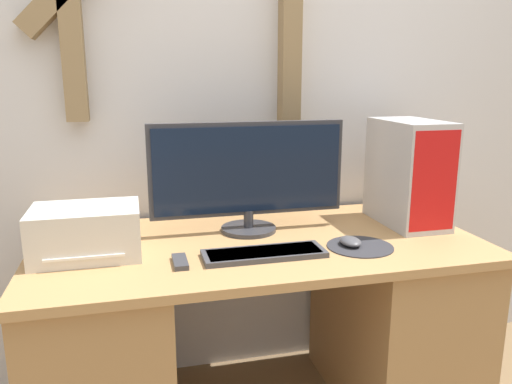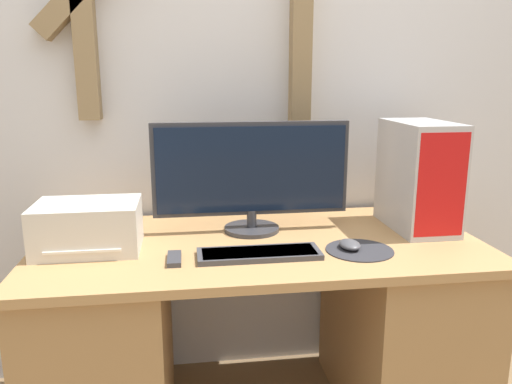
# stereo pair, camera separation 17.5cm
# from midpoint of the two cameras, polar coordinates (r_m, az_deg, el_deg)

# --- Properties ---
(wall_back) EXTENTS (6.40, 0.13, 2.70)m
(wall_back) POSITION_cam_midpoint_polar(r_m,az_deg,el_deg) (2.14, 0.90, 14.32)
(wall_back) COLOR silver
(wall_back) RESTS_ON ground_plane
(desk) EXTENTS (1.58, 0.78, 0.73)m
(desk) POSITION_cam_midpoint_polar(r_m,az_deg,el_deg) (1.94, 3.06, -15.50)
(desk) COLOR tan
(desk) RESTS_ON ground_plane
(monitor) EXTENTS (0.74, 0.21, 0.41)m
(monitor) POSITION_cam_midpoint_polar(r_m,az_deg,el_deg) (1.86, 2.17, 2.15)
(monitor) COLOR #333338
(monitor) RESTS_ON desk
(keyboard) EXTENTS (0.40, 0.13, 0.02)m
(keyboard) POSITION_cam_midpoint_polar(r_m,az_deg,el_deg) (1.64, 3.43, -7.08)
(keyboard) COLOR #3D3D42
(keyboard) RESTS_ON desk
(mousepad) EXTENTS (0.23, 0.23, 0.00)m
(mousepad) POSITION_cam_midpoint_polar(r_m,az_deg,el_deg) (1.75, 14.59, -6.50)
(mousepad) COLOR #2D2D33
(mousepad) RESTS_ON desk
(mouse) EXTENTS (0.07, 0.10, 0.03)m
(mouse) POSITION_cam_midpoint_polar(r_m,az_deg,el_deg) (1.75, 13.52, -5.90)
(mouse) COLOR #4C4C51
(mouse) RESTS_ON mousepad
(computer_tower) EXTENTS (0.20, 0.36, 0.41)m
(computer_tower) POSITION_cam_midpoint_polar(r_m,az_deg,el_deg) (2.03, 20.52, 1.72)
(computer_tower) COLOR #B2B2B7
(computer_tower) RESTS_ON desk
(printer) EXTENTS (0.34, 0.25, 0.16)m
(printer) POSITION_cam_midpoint_polar(r_m,az_deg,el_deg) (1.75, -15.96, -3.89)
(printer) COLOR beige
(printer) RESTS_ON desk
(remote_control) EXTENTS (0.04, 0.12, 0.02)m
(remote_control) POSITION_cam_midpoint_polar(r_m,az_deg,el_deg) (1.61, -6.25, -7.66)
(remote_control) COLOR #38383D
(remote_control) RESTS_ON desk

